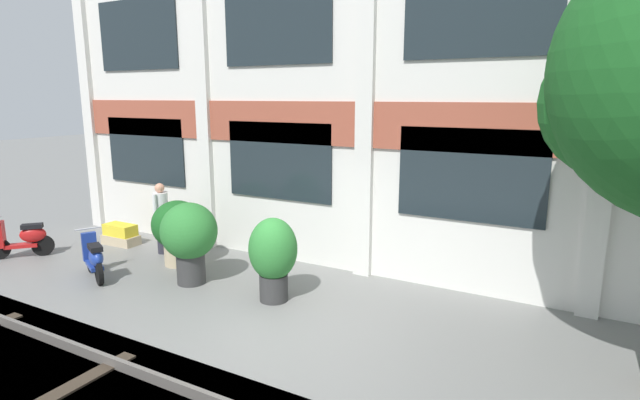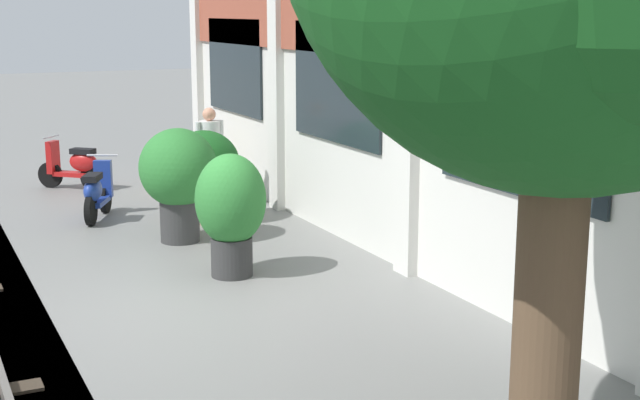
# 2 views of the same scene
# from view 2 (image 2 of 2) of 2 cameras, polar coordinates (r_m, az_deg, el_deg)

# --- Properties ---
(ground_plane) EXTENTS (80.00, 80.00, 0.00)m
(ground_plane) POSITION_cam_2_polar(r_m,az_deg,el_deg) (10.22, -8.31, -6.62)
(ground_plane) COLOR slate
(potted_plant_fluted_column) EXTENTS (1.11, 1.11, 1.63)m
(potted_plant_fluted_column) POSITION_cam_2_polar(r_m,az_deg,el_deg) (12.76, -9.06, 1.65)
(potted_plant_fluted_column) COLOR #333333
(potted_plant_fluted_column) RESTS_ON ground
(potted_plant_square_trough) EXTENTS (0.95, 0.49, 0.52)m
(potted_plant_square_trough) POSITION_cam_2_polar(r_m,az_deg,el_deg) (16.43, -8.66, 1.37)
(potted_plant_square_trough) COLOR tan
(potted_plant_square_trough) RESTS_ON ground
(potted_plant_stone_basin) EXTENTS (0.88, 0.88, 1.54)m
(potted_plant_stone_basin) POSITION_cam_2_polar(r_m,az_deg,el_deg) (11.01, -5.73, -0.45)
(potted_plant_stone_basin) COLOR #333333
(potted_plant_stone_basin) RESTS_ON ground
(potted_plant_glazed_jar) EXTENTS (1.11, 1.11, 1.44)m
(potted_plant_glazed_jar) POSITION_cam_2_polar(r_m,az_deg,el_deg) (13.97, -7.42, 1.95)
(potted_plant_glazed_jar) COLOR tan
(potted_plant_glazed_jar) RESTS_ON ground
(scooter_near_curb) EXTENTS (1.00, 1.08, 0.98)m
(scooter_near_curb) POSITION_cam_2_polar(r_m,az_deg,el_deg) (17.05, -15.47, 2.12)
(scooter_near_curb) COLOR black
(scooter_near_curb) RESTS_ON ground
(scooter_second_parked) EXTENTS (1.28, 0.77, 0.98)m
(scooter_second_parked) POSITION_cam_2_polar(r_m,az_deg,el_deg) (14.45, -14.11, 0.46)
(scooter_second_parked) COLOR black
(scooter_second_parked) RESTS_ON ground
(resident_by_doorway) EXTENTS (0.34, 0.52, 1.68)m
(resident_by_doorway) POSITION_cam_2_polar(r_m,az_deg,el_deg) (14.94, -7.05, 2.92)
(resident_by_doorway) COLOR #282833
(resident_by_doorway) RESTS_ON ground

